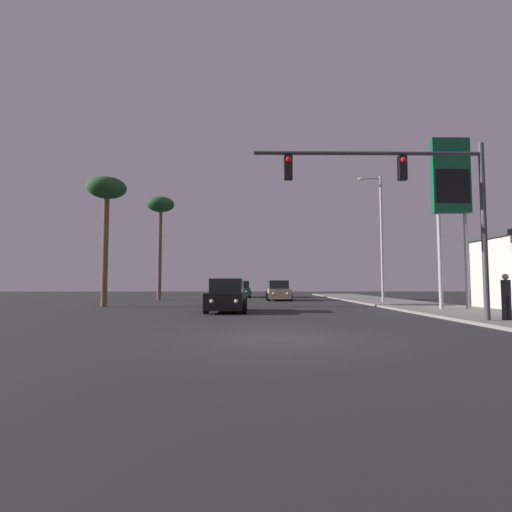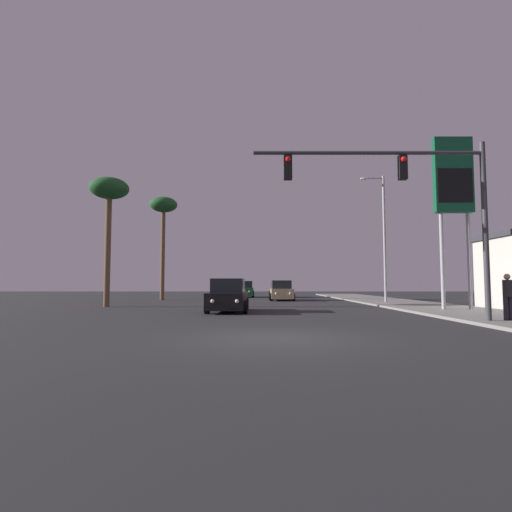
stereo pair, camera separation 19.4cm
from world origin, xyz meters
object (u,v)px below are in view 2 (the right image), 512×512
object	(u,v)px
pedestrian_on_sidewalk	(505,295)
street_lamp	(381,231)
car_tan	(280,291)
palm_tree_near	(107,195)
car_green	(243,290)
gas_station_sign	(451,185)
traffic_light_mast	(413,191)
palm_tree_mid	(162,210)
car_black	(226,297)
car_grey	(277,290)

from	to	relation	value
pedestrian_on_sidewalk	street_lamp	bearing A→B (deg)	90.33
car_tan	palm_tree_near	size ratio (longest dim) A/B	0.54
car_green	street_lamp	size ratio (longest dim) A/B	0.48
gas_station_sign	traffic_light_mast	bearing A→B (deg)	-125.96
car_green	car_tan	size ratio (longest dim) A/B	1.01
pedestrian_on_sidewalk	palm_tree_mid	world-z (taller)	palm_tree_mid
car_black	traffic_light_mast	size ratio (longest dim) A/B	0.51
palm_tree_mid	car_tan	bearing A→B (deg)	-3.68
car_green	car_black	distance (m)	21.35
traffic_light_mast	palm_tree_near	world-z (taller)	palm_tree_near
palm_tree_near	car_black	bearing A→B (deg)	-28.51
car_black	gas_station_sign	size ratio (longest dim) A/B	0.48
street_lamp	palm_tree_mid	world-z (taller)	street_lamp
car_green	pedestrian_on_sidewalk	distance (m)	29.20
car_grey	palm_tree_mid	bearing A→B (deg)	31.12
gas_station_sign	street_lamp	bearing A→B (deg)	100.28
traffic_light_mast	palm_tree_mid	bearing A→B (deg)	124.50
car_green	car_tan	xyz separation A→B (m)	(3.36, -7.80, 0.00)
car_tan	gas_station_sign	distance (m)	16.72
car_black	palm_tree_near	world-z (taller)	palm_tree_near
pedestrian_on_sidewalk	palm_tree_mid	bearing A→B (deg)	130.41
car_black	street_lamp	distance (m)	13.67
car_black	car_tan	distance (m)	14.02
traffic_light_mast	street_lamp	world-z (taller)	street_lamp
car_black	gas_station_sign	world-z (taller)	gas_station_sign
palm_tree_mid	car_black	bearing A→B (deg)	-64.76
pedestrian_on_sidewalk	palm_tree_near	size ratio (longest dim) A/B	0.21
traffic_light_mast	pedestrian_on_sidewalk	world-z (taller)	traffic_light_mast
car_green	gas_station_sign	world-z (taller)	gas_station_sign
palm_tree_mid	traffic_light_mast	bearing A→B (deg)	-55.50
street_lamp	car_black	bearing A→B (deg)	-143.42
car_green	pedestrian_on_sidewalk	xyz separation A→B (m)	(10.27, -27.33, 0.27)
car_green	street_lamp	bearing A→B (deg)	125.21
car_grey	pedestrian_on_sidewalk	distance (m)	27.68
car_tan	street_lamp	xyz separation A→B (m)	(6.83, -5.83, 4.36)
car_green	palm_tree_mid	distance (m)	12.19
car_black	palm_tree_near	xyz separation A→B (m)	(-7.76, 4.22, 6.21)
car_grey	traffic_light_mast	size ratio (longest dim) A/B	0.51
car_green	car_tan	bearing A→B (deg)	111.74
car_black	street_lamp	xyz separation A→B (m)	(10.41, 7.72, 4.36)
car_green	car_grey	bearing A→B (deg)	171.13
car_green	palm_tree_mid	xyz separation A→B (m)	(-6.91, -7.14, 7.06)
car_green	car_grey	world-z (taller)	same
pedestrian_on_sidewalk	car_black	bearing A→B (deg)	150.33
car_black	street_lamp	size ratio (longest dim) A/B	0.48
car_grey	pedestrian_on_sidewalk	size ratio (longest dim) A/B	2.59
gas_station_sign	palm_tree_mid	xyz separation A→B (m)	(-18.47, 14.01, 1.20)
car_green	gas_station_sign	distance (m)	24.80
car_tan	palm_tree_mid	xyz separation A→B (m)	(-10.27, 0.66, 7.06)
car_black	traffic_light_mast	distance (m)	10.25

